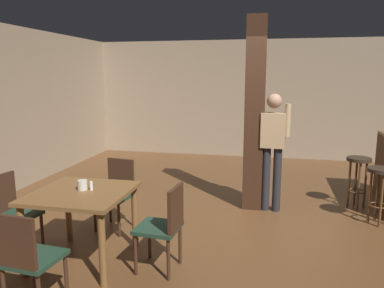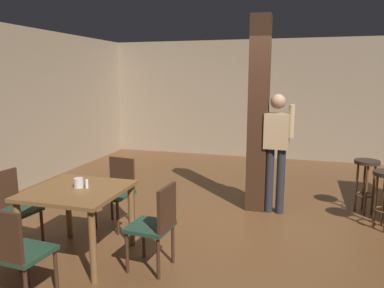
{
  "view_description": "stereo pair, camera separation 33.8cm",
  "coord_description": "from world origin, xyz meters",
  "px_view_note": "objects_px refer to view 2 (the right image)",
  "views": [
    {
      "loc": [
        0.35,
        -4.65,
        1.98
      ],
      "look_at": [
        -0.67,
        0.02,
        1.09
      ],
      "focal_mm": 35.0,
      "sensor_mm": 36.0,
      "label": 1
    },
    {
      "loc": [
        0.67,
        -4.57,
        1.98
      ],
      "look_at": [
        -0.67,
        0.02,
        1.09
      ],
      "focal_mm": 35.0,
      "sensor_mm": 36.0,
      "label": 2
    }
  ],
  "objects_px": {
    "napkin_cup": "(79,183)",
    "chair_east": "(157,223)",
    "chair_west": "(12,205)",
    "standing_person": "(276,145)",
    "chair_south": "(17,251)",
    "chair_north": "(117,189)",
    "salt_shaker": "(87,184)",
    "dining_table": "(78,200)",
    "bar_stool_mid": "(366,174)"
  },
  "relations": [
    {
      "from": "napkin_cup",
      "to": "bar_stool_mid",
      "type": "xyz_separation_m",
      "value": [
        3.21,
        2.32,
        -0.25
      ]
    },
    {
      "from": "napkin_cup",
      "to": "bar_stool_mid",
      "type": "bearing_deg",
      "value": 35.78
    },
    {
      "from": "chair_south",
      "to": "bar_stool_mid",
      "type": "height_order",
      "value": "chair_south"
    },
    {
      "from": "chair_west",
      "to": "standing_person",
      "type": "bearing_deg",
      "value": 35.36
    },
    {
      "from": "chair_north",
      "to": "chair_west",
      "type": "xyz_separation_m",
      "value": [
        -0.86,
        -0.92,
        0.0
      ]
    },
    {
      "from": "chair_east",
      "to": "chair_north",
      "type": "distance_m",
      "value": 1.31
    },
    {
      "from": "chair_north",
      "to": "chair_south",
      "type": "bearing_deg",
      "value": -89.79
    },
    {
      "from": "chair_east",
      "to": "chair_south",
      "type": "bearing_deg",
      "value": -135.2
    },
    {
      "from": "salt_shaker",
      "to": "standing_person",
      "type": "relative_size",
      "value": 0.06
    },
    {
      "from": "standing_person",
      "to": "bar_stool_mid",
      "type": "bearing_deg",
      "value": 16.59
    },
    {
      "from": "chair_west",
      "to": "salt_shaker",
      "type": "relative_size",
      "value": 9.1
    },
    {
      "from": "dining_table",
      "to": "napkin_cup",
      "type": "distance_m",
      "value": 0.18
    },
    {
      "from": "chair_north",
      "to": "chair_east",
      "type": "bearing_deg",
      "value": -45.21
    },
    {
      "from": "dining_table",
      "to": "chair_north",
      "type": "distance_m",
      "value": 0.93
    },
    {
      "from": "chair_west",
      "to": "salt_shaker",
      "type": "xyz_separation_m",
      "value": [
        0.96,
        0.06,
        0.32
      ]
    },
    {
      "from": "napkin_cup",
      "to": "chair_south",
      "type": "bearing_deg",
      "value": -89.67
    },
    {
      "from": "dining_table",
      "to": "chair_north",
      "type": "bearing_deg",
      "value": 90.59
    },
    {
      "from": "chair_south",
      "to": "napkin_cup",
      "type": "bearing_deg",
      "value": 90.33
    },
    {
      "from": "dining_table",
      "to": "standing_person",
      "type": "height_order",
      "value": "standing_person"
    },
    {
      "from": "chair_south",
      "to": "napkin_cup",
      "type": "xyz_separation_m",
      "value": [
        -0.01,
        0.97,
        0.32
      ]
    },
    {
      "from": "chair_west",
      "to": "napkin_cup",
      "type": "xyz_separation_m",
      "value": [
        0.86,
        0.05,
        0.32
      ]
    },
    {
      "from": "dining_table",
      "to": "chair_north",
      "type": "xyz_separation_m",
      "value": [
        -0.01,
        0.92,
        -0.15
      ]
    },
    {
      "from": "dining_table",
      "to": "salt_shaker",
      "type": "height_order",
      "value": "salt_shaker"
    },
    {
      "from": "napkin_cup",
      "to": "standing_person",
      "type": "bearing_deg",
      "value": 44.8
    },
    {
      "from": "bar_stool_mid",
      "to": "salt_shaker",
      "type": "bearing_deg",
      "value": -143.38
    },
    {
      "from": "chair_south",
      "to": "chair_west",
      "type": "relative_size",
      "value": 1.0
    },
    {
      "from": "chair_west",
      "to": "napkin_cup",
      "type": "bearing_deg",
      "value": 3.59
    },
    {
      "from": "chair_east",
      "to": "salt_shaker",
      "type": "bearing_deg",
      "value": 175.76
    },
    {
      "from": "dining_table",
      "to": "chair_south",
      "type": "distance_m",
      "value": 0.93
    },
    {
      "from": "chair_east",
      "to": "chair_west",
      "type": "xyz_separation_m",
      "value": [
        -1.78,
        0.01,
        0.0
      ]
    },
    {
      "from": "napkin_cup",
      "to": "chair_east",
      "type": "bearing_deg",
      "value": -3.69
    },
    {
      "from": "salt_shaker",
      "to": "standing_person",
      "type": "distance_m",
      "value": 2.69
    },
    {
      "from": "dining_table",
      "to": "chair_south",
      "type": "xyz_separation_m",
      "value": [
        -0.0,
        -0.92,
        -0.15
      ]
    },
    {
      "from": "chair_north",
      "to": "salt_shaker",
      "type": "distance_m",
      "value": 0.93
    },
    {
      "from": "dining_table",
      "to": "salt_shaker",
      "type": "relative_size",
      "value": 10.06
    },
    {
      "from": "standing_person",
      "to": "bar_stool_mid",
      "type": "xyz_separation_m",
      "value": [
        1.26,
        0.37,
        -0.42
      ]
    },
    {
      "from": "chair_north",
      "to": "bar_stool_mid",
      "type": "height_order",
      "value": "chair_north"
    },
    {
      "from": "chair_east",
      "to": "salt_shaker",
      "type": "height_order",
      "value": "chair_east"
    },
    {
      "from": "chair_east",
      "to": "napkin_cup",
      "type": "height_order",
      "value": "chair_east"
    },
    {
      "from": "chair_east",
      "to": "napkin_cup",
      "type": "distance_m",
      "value": 0.98
    },
    {
      "from": "chair_west",
      "to": "chair_east",
      "type": "bearing_deg",
      "value": -0.18
    },
    {
      "from": "chair_south",
      "to": "chair_north",
      "type": "height_order",
      "value": "same"
    },
    {
      "from": "salt_shaker",
      "to": "chair_south",
      "type": "bearing_deg",
      "value": -95.52
    },
    {
      "from": "dining_table",
      "to": "bar_stool_mid",
      "type": "bearing_deg",
      "value": 36.42
    },
    {
      "from": "dining_table",
      "to": "salt_shaker",
      "type": "distance_m",
      "value": 0.2
    },
    {
      "from": "dining_table",
      "to": "chair_south",
      "type": "bearing_deg",
      "value": -90.16
    },
    {
      "from": "chair_north",
      "to": "standing_person",
      "type": "distance_m",
      "value": 2.28
    },
    {
      "from": "chair_north",
      "to": "standing_person",
      "type": "relative_size",
      "value": 0.52
    },
    {
      "from": "chair_east",
      "to": "napkin_cup",
      "type": "relative_size",
      "value": 8.56
    },
    {
      "from": "chair_west",
      "to": "chair_north",
      "type": "bearing_deg",
      "value": 47.16
    }
  ]
}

